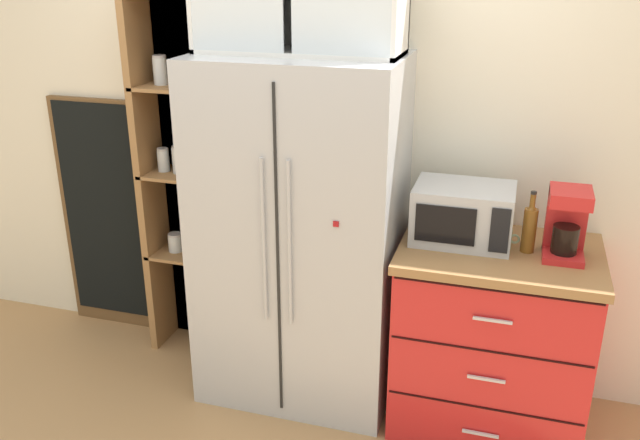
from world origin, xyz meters
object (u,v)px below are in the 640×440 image
object	(u,v)px
chalkboard_menu	(108,216)
coffee_maker	(567,222)
mug_sage	(502,238)
bottle_cobalt	(503,229)
microwave	(463,214)
bottle_amber	(530,225)
refrigerator	(300,234)

from	to	relation	value
chalkboard_menu	coffee_maker	bearing A→B (deg)	-6.56
mug_sage	bottle_cobalt	world-z (taller)	bottle_cobalt
microwave	bottle_amber	size ratio (longest dim) A/B	1.57
bottle_amber	chalkboard_menu	distance (m)	2.37
bottle_amber	chalkboard_menu	size ratio (longest dim) A/B	0.20
microwave	bottle_amber	bearing A→B (deg)	-8.43
bottle_cobalt	chalkboard_menu	xyz separation A→B (m)	(-2.22, 0.33, -0.31)
bottle_amber	bottle_cobalt	distance (m)	0.12
coffee_maker	bottle_cobalt	xyz separation A→B (m)	(-0.26, -0.05, -0.04)
coffee_maker	bottle_amber	size ratio (longest dim) A/B	1.11
bottle_cobalt	mug_sage	bearing A→B (deg)	88.08
microwave	mug_sage	size ratio (longest dim) A/B	3.70
coffee_maker	bottle_amber	xyz separation A→B (m)	(-0.15, -0.00, -0.03)
mug_sage	chalkboard_menu	distance (m)	2.26
coffee_maker	bottle_cobalt	bearing A→B (deg)	-169.76
bottle_amber	chalkboard_menu	world-z (taller)	chalkboard_menu
refrigerator	bottle_amber	xyz separation A→B (m)	(1.05, 0.00, 0.17)
microwave	bottle_amber	world-z (taller)	bottle_amber
refrigerator	coffee_maker	world-z (taller)	refrigerator
coffee_maker	bottle_cobalt	world-z (taller)	coffee_maker
mug_sage	chalkboard_menu	bearing A→B (deg)	172.82
refrigerator	bottle_cobalt	size ratio (longest dim) A/B	6.72
bottle_amber	bottle_cobalt	xyz separation A→B (m)	(-0.11, -0.05, -0.01)
microwave	mug_sage	bearing A→B (deg)	-11.44
microwave	chalkboard_menu	bearing A→B (deg)	173.21
coffee_maker	bottle_amber	world-z (taller)	coffee_maker
refrigerator	chalkboard_menu	distance (m)	1.32
microwave	refrigerator	bearing A→B (deg)	-176.48
coffee_maker	chalkboard_menu	bearing A→B (deg)	173.44
refrigerator	coffee_maker	size ratio (longest dim) A/B	5.53
refrigerator	microwave	size ratio (longest dim) A/B	3.90
coffee_maker	mug_sage	size ratio (longest dim) A/B	2.61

